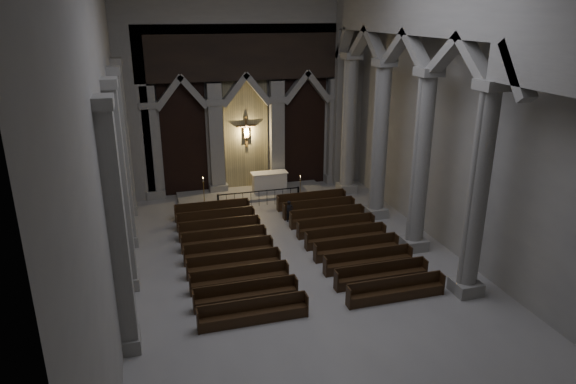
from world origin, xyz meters
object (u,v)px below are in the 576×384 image
Objects in this scene: worshipper at (290,211)px; candle_stand_left at (204,197)px; altar_rail at (259,196)px; candle_stand_right at (300,192)px; pews at (289,246)px; altar at (269,181)px.

candle_stand_left is at bearing 120.13° from worshipper.
candle_stand_left reaches higher than altar_rail.
pews is at bearing -111.35° from candle_stand_right.
pews is at bearing -122.88° from worshipper.
candle_stand_right is 0.13× the size of pews.
altar is 8.08m from pews.
altar is at bearing 13.21° from candle_stand_left.
candle_stand_left reaches higher than pews.
worshipper reaches higher than altar_rail.
candle_stand_right is 3.59m from worshipper.
worshipper is at bearing 73.40° from pews.
altar is 1.64× the size of candle_stand_right.
candle_stand_right is 1.17× the size of worshipper.
candle_stand_right is at bearing -43.31° from altar.
candle_stand_left is at bearing 158.20° from altar_rail.
worshipper is at bearing -91.24° from altar.
candle_stand_right reaches higher than pews.
altar_rail is at bearing 95.36° from worshipper.
candle_stand_left is at bearing 175.19° from candle_stand_right.
candle_stand_right is at bearing -4.81° from candle_stand_left.
candle_stand_left is at bearing 112.06° from pews.
altar is 0.21× the size of pews.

